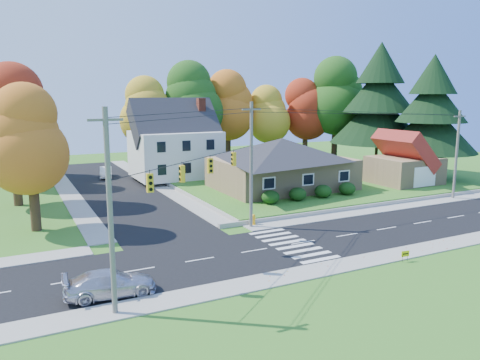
# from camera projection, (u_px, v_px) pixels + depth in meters

# --- Properties ---
(ground) EXTENTS (120.00, 120.00, 0.00)m
(ground) POSITION_uv_depth(u_px,v_px,m) (303.00, 243.00, 33.73)
(ground) COLOR #3D7923
(road_main) EXTENTS (90.00, 8.00, 0.02)m
(road_main) POSITION_uv_depth(u_px,v_px,m) (303.00, 242.00, 33.73)
(road_main) COLOR black
(road_main) RESTS_ON ground
(road_cross) EXTENTS (8.00, 44.00, 0.02)m
(road_cross) POSITION_uv_depth(u_px,v_px,m) (115.00, 189.00, 53.07)
(road_cross) COLOR black
(road_cross) RESTS_ON ground
(sidewalk_north) EXTENTS (90.00, 2.00, 0.08)m
(sidewalk_north) POSITION_uv_depth(u_px,v_px,m) (268.00, 225.00, 38.12)
(sidewalk_north) COLOR #9C9A90
(sidewalk_north) RESTS_ON ground
(sidewalk_south) EXTENTS (90.00, 2.00, 0.08)m
(sidewalk_south) POSITION_uv_depth(u_px,v_px,m) (348.00, 264.00, 29.33)
(sidewalk_south) COLOR #9C9A90
(sidewalk_south) RESTS_ON ground
(lawn) EXTENTS (30.00, 30.00, 0.50)m
(lawn) POSITION_uv_depth(u_px,v_px,m) (295.00, 179.00, 57.88)
(lawn) COLOR #3D7923
(lawn) RESTS_ON ground
(ranch_house) EXTENTS (14.60, 10.60, 5.40)m
(ranch_house) POSITION_uv_depth(u_px,v_px,m) (282.00, 162.00, 50.74)
(ranch_house) COLOR tan
(ranch_house) RESTS_ON lawn
(colonial_house) EXTENTS (10.40, 8.40, 9.60)m
(colonial_house) POSITION_uv_depth(u_px,v_px,m) (175.00, 144.00, 57.55)
(colonial_house) COLOR silver
(colonial_house) RESTS_ON lawn
(garage) EXTENTS (7.30, 6.30, 4.60)m
(garage) POSITION_uv_depth(u_px,v_px,m) (405.00, 163.00, 53.46)
(garage) COLOR tan
(garage) RESTS_ON lawn
(hedge_row) EXTENTS (10.70, 1.70, 1.27)m
(hedge_row) POSITION_uv_depth(u_px,v_px,m) (311.00, 193.00, 45.45)
(hedge_row) COLOR #163A10
(hedge_row) RESTS_ON lawn
(traffic_infrastructure) EXTENTS (38.10, 10.66, 10.00)m
(traffic_infrastructure) POSITION_uv_depth(u_px,v_px,m) (292.00, 170.00, 33.93)
(traffic_infrastructure) COLOR #666059
(traffic_infrastructure) RESTS_ON ground
(tree_lot_0) EXTENTS (6.72, 6.72, 12.51)m
(tree_lot_0) POSITION_uv_depth(u_px,v_px,m) (145.00, 112.00, 61.25)
(tree_lot_0) COLOR #3F2A19
(tree_lot_0) RESTS_ON lawn
(tree_lot_1) EXTENTS (7.84, 7.84, 14.60)m
(tree_lot_1) POSITION_uv_depth(u_px,v_px,m) (191.00, 101.00, 62.78)
(tree_lot_1) COLOR #3F2A19
(tree_lot_1) RESTS_ON lawn
(tree_lot_2) EXTENTS (7.28, 7.28, 13.56)m
(tree_lot_2) POSITION_uv_depth(u_px,v_px,m) (228.00, 106.00, 66.43)
(tree_lot_2) COLOR #3F2A19
(tree_lot_2) RESTS_ON lawn
(tree_lot_3) EXTENTS (6.16, 6.16, 11.47)m
(tree_lot_3) POSITION_uv_depth(u_px,v_px,m) (268.00, 115.00, 68.43)
(tree_lot_3) COLOR #3F2A19
(tree_lot_3) RESTS_ON lawn
(tree_lot_4) EXTENTS (6.72, 6.72, 12.51)m
(tree_lot_4) POSITION_uv_depth(u_px,v_px,m) (306.00, 110.00, 70.07)
(tree_lot_4) COLOR #3F2A19
(tree_lot_4) RESTS_ON lawn
(tree_lot_5) EXTENTS (8.40, 8.40, 15.64)m
(tree_lot_5) POSITION_uv_depth(u_px,v_px,m) (336.00, 96.00, 69.73)
(tree_lot_5) COLOR #3F2A19
(tree_lot_5) RESTS_ON lawn
(conifer_east_a) EXTENTS (12.80, 12.80, 16.96)m
(conifer_east_a) POSITION_uv_depth(u_px,v_px,m) (379.00, 103.00, 63.29)
(conifer_east_a) COLOR #3F2A19
(conifer_east_a) RESTS_ON lawn
(conifer_east_b) EXTENTS (11.20, 11.20, 14.84)m
(conifer_east_b) POSITION_uv_depth(u_px,v_px,m) (431.00, 113.00, 56.89)
(conifer_east_b) COLOR #3F2A19
(conifer_east_b) RESTS_ON lawn
(tree_west_0) EXTENTS (6.16, 6.16, 11.47)m
(tree_west_0) POSITION_uv_depth(u_px,v_px,m) (29.00, 140.00, 35.50)
(tree_west_0) COLOR #3F2A19
(tree_west_0) RESTS_ON ground
(tree_west_1) EXTENTS (7.28, 7.28, 13.56)m
(tree_west_1) POSITION_uv_depth(u_px,v_px,m) (11.00, 117.00, 43.62)
(tree_west_1) COLOR #3F2A19
(tree_west_1) RESTS_ON ground
(tree_west_2) EXTENTS (6.72, 6.72, 12.51)m
(tree_west_2) POSITION_uv_depth(u_px,v_px,m) (20.00, 119.00, 52.97)
(tree_west_2) COLOR #3F2A19
(tree_west_2) RESTS_ON ground
(silver_sedan) EXTENTS (4.91, 2.30, 1.39)m
(silver_sedan) POSITION_uv_depth(u_px,v_px,m) (110.00, 283.00, 24.65)
(silver_sedan) COLOR silver
(silver_sedan) RESTS_ON road_main
(white_car) EXTENTS (2.20, 4.33, 1.36)m
(white_car) POSITION_uv_depth(u_px,v_px,m) (106.00, 172.00, 60.02)
(white_car) COLOR white
(white_car) RESTS_ON road_cross
(fire_hydrant) EXTENTS (0.53, 0.41, 0.93)m
(fire_hydrant) POSITION_uv_depth(u_px,v_px,m) (254.00, 220.00, 38.13)
(fire_hydrant) COLOR #FBB013
(fire_hydrant) RESTS_ON ground
(yard_sign) EXTENTS (0.57, 0.12, 0.72)m
(yard_sign) POSITION_uv_depth(u_px,v_px,m) (405.00, 254.00, 29.80)
(yard_sign) COLOR black
(yard_sign) RESTS_ON ground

